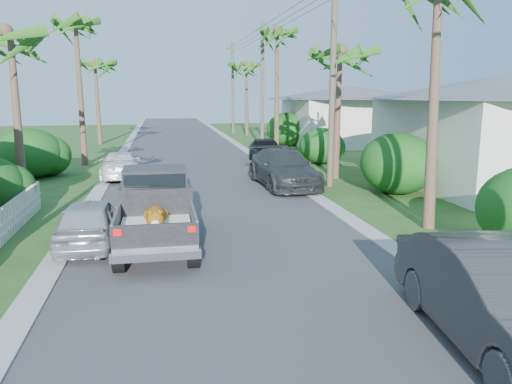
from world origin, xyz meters
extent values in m
plane|color=#2F4D1D|center=(0.00, 0.00, 0.00)|extent=(120.00, 120.00, 0.00)
cube|color=#38383A|center=(0.00, 25.00, 0.01)|extent=(8.00, 100.00, 0.02)
cube|color=#A5A39E|center=(-4.30, 25.00, 0.03)|extent=(0.60, 100.00, 0.06)
cube|color=#A5A39E|center=(4.30, 25.00, 0.03)|extent=(0.60, 100.00, 0.06)
cylinder|color=black|center=(-2.69, 3.64, 0.38)|extent=(0.28, 0.76, 0.76)
cylinder|color=black|center=(-0.99, 3.64, 0.38)|extent=(0.28, 0.76, 0.76)
cylinder|color=black|center=(-2.69, 6.89, 0.38)|extent=(0.28, 0.76, 0.76)
cylinder|color=black|center=(-0.99, 6.89, 0.38)|extent=(0.28, 0.76, 0.76)
cube|color=slate|center=(-1.84, 4.29, 0.62)|extent=(1.90, 2.40, 0.24)
cube|color=slate|center=(-2.76, 4.29, 1.00)|extent=(0.06, 2.40, 0.55)
cube|color=slate|center=(-0.92, 4.29, 1.00)|extent=(0.06, 2.40, 0.55)
cube|color=black|center=(-1.84, 3.12, 0.98)|extent=(1.92, 0.08, 0.52)
cube|color=silver|center=(-1.84, 2.96, 0.55)|extent=(1.98, 0.18, 0.18)
cube|color=red|center=(-2.64, 3.07, 1.10)|extent=(0.18, 0.05, 0.14)
cube|color=red|center=(-1.04, 3.07, 1.10)|extent=(0.18, 0.05, 0.14)
cube|color=black|center=(-1.84, 6.14, 1.05)|extent=(1.94, 1.65, 1.10)
cube|color=black|center=(-1.84, 6.14, 1.78)|extent=(1.70, 1.35, 0.55)
cube|color=black|center=(-1.84, 5.47, 1.75)|extent=(1.60, 0.05, 0.45)
cube|color=black|center=(-1.84, 7.39, 0.90)|extent=(1.94, 1.20, 0.80)
cube|color=white|center=(-1.84, 4.29, 0.82)|extent=(1.70, 2.10, 0.16)
ellipsoid|color=orange|center=(-1.84, 4.39, 1.12)|extent=(0.48, 1.25, 0.43)
sphere|color=orange|center=(-1.84, 3.64, 1.20)|extent=(0.40, 0.40, 0.40)
ellipsoid|color=white|center=(-1.84, 4.39, 1.02)|extent=(0.32, 0.86, 0.18)
imported|color=#292B2E|center=(3.60, -1.16, 0.84)|extent=(2.39, 5.29, 1.68)
imported|color=#2D3133|center=(3.60, 13.44, 0.79)|extent=(2.52, 5.59, 1.59)
imported|color=black|center=(4.43, 21.00, 0.73)|extent=(1.92, 4.36, 1.46)
imported|color=silver|center=(-3.60, 5.90, 0.65)|extent=(1.58, 3.85, 1.31)
imported|color=white|center=(-3.60, 16.86, 0.65)|extent=(1.96, 4.52, 1.29)
cone|color=brown|center=(-6.80, 12.00, 3.10)|extent=(0.36, 0.61, 6.21)
cone|color=brown|center=(-6.00, 22.00, 4.00)|extent=(0.36, 0.36, 8.00)
cone|color=brown|center=(-6.50, 34.00, 3.25)|extent=(0.36, 0.75, 6.51)
cone|color=brown|center=(6.30, 6.00, 3.75)|extent=(0.36, 0.73, 7.51)
cone|color=brown|center=(6.60, 15.00, 3.00)|extent=(0.36, 0.54, 6.01)
cone|color=brown|center=(6.20, 26.00, 4.10)|extent=(0.36, 0.36, 8.20)
cone|color=brown|center=(6.50, 40.00, 3.40)|extent=(0.36, 0.63, 6.81)
ellipsoid|color=#1A4F16|center=(-8.00, 18.00, 1.20)|extent=(3.20, 3.52, 2.40)
ellipsoid|color=#1A4F16|center=(7.80, 11.00, 1.25)|extent=(3.00, 3.30, 2.50)
ellipsoid|color=#1A4F16|center=(7.50, 20.00, 1.05)|extent=(2.60, 2.86, 2.10)
ellipsoid|color=#1A4F16|center=(8.00, 30.00, 1.30)|extent=(3.20, 3.52, 2.60)
cube|color=silver|center=(13.00, 12.00, 1.90)|extent=(8.00, 9.00, 3.80)
cone|color=#595B60|center=(13.00, 12.00, 4.30)|extent=(6.48, 6.48, 1.00)
cube|color=silver|center=(13.00, 30.00, 1.80)|extent=(9.00, 8.00, 3.60)
cone|color=#595B60|center=(13.00, 30.00, 4.10)|extent=(6.48, 6.48, 1.00)
cylinder|color=brown|center=(5.60, 13.00, 4.50)|extent=(0.26, 0.26, 9.00)
cylinder|color=brown|center=(5.60, 28.00, 4.50)|extent=(0.26, 0.26, 9.00)
cube|color=brown|center=(5.60, 28.00, 8.40)|extent=(1.60, 0.10, 0.10)
cylinder|color=brown|center=(5.60, 43.00, 4.50)|extent=(0.26, 0.26, 9.00)
cube|color=brown|center=(5.60, 43.00, 8.40)|extent=(1.60, 0.10, 0.10)
camera|label=1|loc=(-1.63, -7.69, 4.07)|focal=35.00mm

